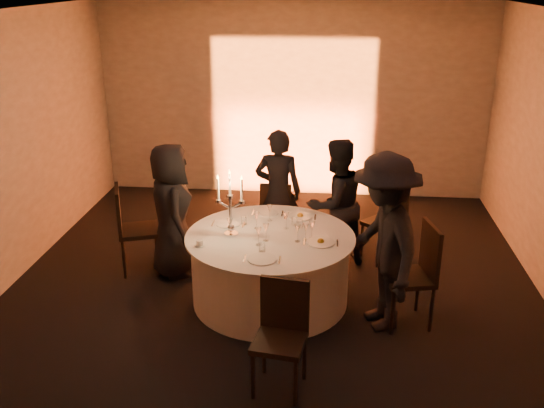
# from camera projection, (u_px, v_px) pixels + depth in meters

# --- Properties ---
(floor) EXTENTS (7.00, 7.00, 0.00)m
(floor) POSITION_uv_depth(u_px,v_px,m) (270.00, 299.00, 6.66)
(floor) COLOR black
(floor) RESTS_ON ground
(ceiling) EXTENTS (7.00, 7.00, 0.00)m
(ceiling) POSITION_uv_depth(u_px,v_px,m) (270.00, 15.00, 5.59)
(ceiling) COLOR silver
(ceiling) RESTS_ON wall_back
(wall_back) EXTENTS (7.00, 0.00, 7.00)m
(wall_back) POSITION_uv_depth(u_px,v_px,m) (293.00, 101.00, 9.38)
(wall_back) COLOR #9E9892
(wall_back) RESTS_ON floor
(wall_front) EXTENTS (7.00, 0.00, 7.00)m
(wall_front) POSITION_uv_depth(u_px,v_px,m) (195.00, 393.00, 2.87)
(wall_front) COLOR #9E9892
(wall_front) RESTS_ON floor
(uplighter_fixture) EXTENTS (0.25, 0.12, 0.10)m
(uplighter_fixture) POSITION_uv_depth(u_px,v_px,m) (291.00, 195.00, 9.62)
(uplighter_fixture) COLOR black
(uplighter_fixture) RESTS_ON floor
(banquet_table) EXTENTS (1.80, 1.80, 0.77)m
(banquet_table) POSITION_uv_depth(u_px,v_px,m) (270.00, 268.00, 6.53)
(banquet_table) COLOR black
(banquet_table) RESTS_ON floor
(chair_left) EXTENTS (0.59, 0.59, 1.06)m
(chair_left) POSITION_uv_depth(u_px,v_px,m) (130.00, 224.00, 7.12)
(chair_left) COLOR black
(chair_left) RESTS_ON floor
(chair_back_left) EXTENTS (0.41, 0.41, 0.90)m
(chair_back_left) POSITION_uv_depth(u_px,v_px,m) (277.00, 211.00, 7.77)
(chair_back_left) COLOR black
(chair_back_left) RESTS_ON floor
(chair_back_right) EXTENTS (0.59, 0.59, 0.95)m
(chair_back_right) POSITION_uv_depth(u_px,v_px,m) (389.00, 219.00, 7.42)
(chair_back_right) COLOR black
(chair_back_right) RESTS_ON floor
(chair_right) EXTENTS (0.56, 0.56, 1.07)m
(chair_right) POSITION_uv_depth(u_px,v_px,m) (417.00, 269.00, 6.03)
(chair_right) COLOR black
(chair_right) RESTS_ON floor
(chair_front) EXTENTS (0.48, 0.48, 0.97)m
(chair_front) POSITION_uv_depth(u_px,v_px,m) (282.00, 329.00, 5.12)
(chair_front) COLOR black
(chair_front) RESTS_ON floor
(guest_left) EXTENTS (0.78, 0.92, 1.59)m
(guest_left) POSITION_uv_depth(u_px,v_px,m) (171.00, 211.00, 6.99)
(guest_left) COLOR black
(guest_left) RESTS_ON floor
(guest_back_left) EXTENTS (0.59, 0.40, 1.60)m
(guest_back_left) POSITION_uv_depth(u_px,v_px,m) (278.00, 191.00, 7.59)
(guest_back_left) COLOR black
(guest_back_left) RESTS_ON floor
(guest_back_right) EXTENTS (0.98, 0.94, 1.59)m
(guest_back_right) POSITION_uv_depth(u_px,v_px,m) (336.00, 204.00, 7.19)
(guest_back_right) COLOR black
(guest_back_right) RESTS_ON floor
(guest_right) EXTENTS (0.99, 1.32, 1.81)m
(guest_right) POSITION_uv_depth(u_px,v_px,m) (384.00, 243.00, 5.89)
(guest_right) COLOR black
(guest_right) RESTS_ON floor
(plate_left) EXTENTS (0.35, 0.27, 0.01)m
(plate_left) POSITION_uv_depth(u_px,v_px,m) (228.00, 224.00, 6.67)
(plate_left) COLOR white
(plate_left) RESTS_ON banquet_table
(plate_back_left) EXTENTS (0.36, 0.25, 0.01)m
(plate_back_left) POSITION_uv_depth(u_px,v_px,m) (268.00, 213.00, 6.97)
(plate_back_left) COLOR white
(plate_back_left) RESTS_ON banquet_table
(plate_back_right) EXTENTS (0.36, 0.28, 0.08)m
(plate_back_right) POSITION_uv_depth(u_px,v_px,m) (300.00, 216.00, 6.86)
(plate_back_right) COLOR white
(plate_back_right) RESTS_ON banquet_table
(plate_right) EXTENTS (0.36, 0.29, 0.08)m
(plate_right) POSITION_uv_depth(u_px,v_px,m) (321.00, 242.00, 6.20)
(plate_right) COLOR white
(plate_right) RESTS_ON banquet_table
(plate_front) EXTENTS (0.36, 0.28, 0.01)m
(plate_front) POSITION_uv_depth(u_px,v_px,m) (262.00, 259.00, 5.85)
(plate_front) COLOR white
(plate_front) RESTS_ON banquet_table
(coffee_cup) EXTENTS (0.11, 0.11, 0.07)m
(coffee_cup) POSITION_uv_depth(u_px,v_px,m) (200.00, 243.00, 6.14)
(coffee_cup) COLOR white
(coffee_cup) RESTS_ON banquet_table
(candelabra) EXTENTS (0.30, 0.15, 0.72)m
(candelabra) POSITION_uv_depth(u_px,v_px,m) (231.00, 213.00, 6.32)
(candelabra) COLOR silver
(candelabra) RESTS_ON banquet_table
(wine_glass_a) EXTENTS (0.07, 0.07, 0.19)m
(wine_glass_a) POSITION_uv_depth(u_px,v_px,m) (258.00, 232.00, 6.12)
(wine_glass_a) COLOR silver
(wine_glass_a) RESTS_ON banquet_table
(wine_glass_b) EXTENTS (0.07, 0.07, 0.19)m
(wine_glass_b) POSITION_uv_depth(u_px,v_px,m) (270.00, 209.00, 6.71)
(wine_glass_b) COLOR silver
(wine_glass_b) RESTS_ON banquet_table
(wine_glass_c) EXTENTS (0.07, 0.07, 0.19)m
(wine_glass_c) POSITION_uv_depth(u_px,v_px,m) (306.00, 228.00, 6.22)
(wine_glass_c) COLOR silver
(wine_glass_c) RESTS_ON banquet_table
(wine_glass_d) EXTENTS (0.07, 0.07, 0.19)m
(wine_glass_d) POSITION_uv_depth(u_px,v_px,m) (266.00, 229.00, 6.21)
(wine_glass_d) COLOR silver
(wine_glass_d) RESTS_ON banquet_table
(wine_glass_e) EXTENTS (0.07, 0.07, 0.19)m
(wine_glass_e) POSITION_uv_depth(u_px,v_px,m) (230.00, 223.00, 6.35)
(wine_glass_e) COLOR silver
(wine_glass_e) RESTS_ON banquet_table
(wine_glass_f) EXTENTS (0.07, 0.07, 0.19)m
(wine_glass_f) POSITION_uv_depth(u_px,v_px,m) (312.00, 226.00, 6.27)
(wine_glass_f) COLOR silver
(wine_glass_f) RESTS_ON banquet_table
(wine_glass_g) EXTENTS (0.07, 0.07, 0.19)m
(wine_glass_g) POSITION_uv_depth(u_px,v_px,m) (286.00, 217.00, 6.50)
(wine_glass_g) COLOR silver
(wine_glass_g) RESTS_ON banquet_table
(wine_glass_h) EXTENTS (0.07, 0.07, 0.19)m
(wine_glass_h) POSITION_uv_depth(u_px,v_px,m) (298.00, 229.00, 6.19)
(wine_glass_h) COLOR silver
(wine_glass_h) RESTS_ON banquet_table
(wine_glass_i) EXTENTS (0.07, 0.07, 0.19)m
(wine_glass_i) POSITION_uv_depth(u_px,v_px,m) (257.00, 217.00, 6.51)
(wine_glass_i) COLOR silver
(wine_glass_i) RESTS_ON banquet_table
(tumbler_a) EXTENTS (0.07, 0.07, 0.09)m
(tumbler_a) POSITION_uv_depth(u_px,v_px,m) (262.00, 247.00, 6.01)
(tumbler_a) COLOR silver
(tumbler_a) RESTS_ON banquet_table
(tumbler_b) EXTENTS (0.07, 0.07, 0.09)m
(tumbler_b) POSITION_uv_depth(u_px,v_px,m) (300.00, 224.00, 6.57)
(tumbler_b) COLOR silver
(tumbler_b) RESTS_ON banquet_table
(tumbler_c) EXTENTS (0.07, 0.07, 0.09)m
(tumbler_c) POSITION_uv_depth(u_px,v_px,m) (244.00, 221.00, 6.65)
(tumbler_c) COLOR silver
(tumbler_c) RESTS_ON banquet_table
(tumbler_d) EXTENTS (0.07, 0.07, 0.09)m
(tumbler_d) POSITION_uv_depth(u_px,v_px,m) (294.00, 221.00, 6.64)
(tumbler_d) COLOR silver
(tumbler_d) RESTS_ON banquet_table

